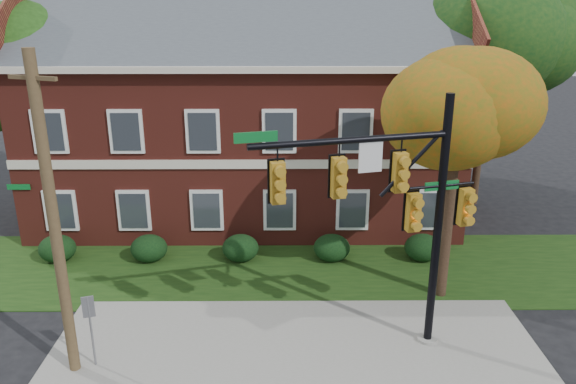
{
  "coord_description": "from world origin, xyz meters",
  "views": [
    {
      "loc": [
        -0.31,
        -12.88,
        9.61
      ],
      "look_at": [
        -0.2,
        3.0,
        4.08
      ],
      "focal_mm": 35.0,
      "sensor_mm": 36.0,
      "label": 1
    }
  ],
  "objects_px": {
    "apartment_building": "(246,107)",
    "tree_right_rear": "(501,33)",
    "traffic_signal": "(396,202)",
    "hedge_right": "(332,248)",
    "hedge_far_right": "(423,248)",
    "tree_far_rear": "(278,12)",
    "hedge_left": "(149,248)",
    "hedge_far_left": "(57,249)",
    "utility_pole": "(54,223)",
    "tree_near_right": "(469,101)",
    "sign_post": "(90,320)",
    "hedge_center": "(240,248)",
    "tree_left_rear": "(9,72)"
  },
  "relations": [
    {
      "from": "hedge_right",
      "to": "tree_far_rear",
      "type": "relative_size",
      "value": 0.12
    },
    {
      "from": "hedge_far_left",
      "to": "utility_pole",
      "type": "height_order",
      "value": "utility_pole"
    },
    {
      "from": "hedge_left",
      "to": "tree_near_right",
      "type": "distance_m",
      "value": 12.68
    },
    {
      "from": "utility_pole",
      "to": "hedge_left",
      "type": "bearing_deg",
      "value": 105.82
    },
    {
      "from": "utility_pole",
      "to": "apartment_building",
      "type": "bearing_deg",
      "value": 91.63
    },
    {
      "from": "hedge_left",
      "to": "sign_post",
      "type": "height_order",
      "value": "sign_post"
    },
    {
      "from": "traffic_signal",
      "to": "hedge_right",
      "type": "bearing_deg",
      "value": 85.95
    },
    {
      "from": "hedge_far_left",
      "to": "tree_far_rear",
      "type": "xyz_separation_m",
      "value": [
        8.34,
        13.09,
        8.32
      ]
    },
    {
      "from": "apartment_building",
      "to": "tree_right_rear",
      "type": "xyz_separation_m",
      "value": [
        11.31,
        0.86,
        3.13
      ]
    },
    {
      "from": "hedge_right",
      "to": "sign_post",
      "type": "bearing_deg",
      "value": -136.82
    },
    {
      "from": "utility_pole",
      "to": "traffic_signal",
      "type": "bearing_deg",
      "value": 26.16
    },
    {
      "from": "hedge_far_left",
      "to": "hedge_center",
      "type": "bearing_deg",
      "value": 0.0
    },
    {
      "from": "hedge_far_left",
      "to": "tree_near_right",
      "type": "xyz_separation_m",
      "value": [
        14.22,
        -2.83,
        6.14
      ]
    },
    {
      "from": "tree_near_right",
      "to": "hedge_right",
      "type": "bearing_deg",
      "value": 142.72
    },
    {
      "from": "hedge_left",
      "to": "tree_left_rear",
      "type": "height_order",
      "value": "tree_left_rear"
    },
    {
      "from": "hedge_center",
      "to": "hedge_far_right",
      "type": "distance_m",
      "value": 7.0
    },
    {
      "from": "hedge_center",
      "to": "sign_post",
      "type": "relative_size",
      "value": 0.64
    },
    {
      "from": "utility_pole",
      "to": "sign_post",
      "type": "distance_m",
      "value": 2.9
    },
    {
      "from": "hedge_left",
      "to": "tree_far_rear",
      "type": "relative_size",
      "value": 0.12
    },
    {
      "from": "tree_right_rear",
      "to": "traffic_signal",
      "type": "distance_m",
      "value": 14.14
    },
    {
      "from": "hedge_far_right",
      "to": "tree_far_rear",
      "type": "xyz_separation_m",
      "value": [
        -5.66,
        13.09,
        8.32
      ]
    },
    {
      "from": "apartment_building",
      "to": "tree_far_rear",
      "type": "bearing_deg",
      "value": 80.29
    },
    {
      "from": "hedge_center",
      "to": "hedge_left",
      "type": "bearing_deg",
      "value": 180.0
    },
    {
      "from": "hedge_far_right",
      "to": "tree_far_rear",
      "type": "height_order",
      "value": "tree_far_rear"
    },
    {
      "from": "apartment_building",
      "to": "tree_right_rear",
      "type": "bearing_deg",
      "value": 4.33
    },
    {
      "from": "utility_pole",
      "to": "sign_post",
      "type": "relative_size",
      "value": 3.91
    },
    {
      "from": "tree_left_rear",
      "to": "hedge_center",
      "type": "bearing_deg",
      "value": -23.04
    },
    {
      "from": "hedge_far_left",
      "to": "utility_pole",
      "type": "relative_size",
      "value": 0.16
    },
    {
      "from": "hedge_left",
      "to": "hedge_center",
      "type": "bearing_deg",
      "value": 0.0
    },
    {
      "from": "hedge_left",
      "to": "traffic_signal",
      "type": "height_order",
      "value": "traffic_signal"
    },
    {
      "from": "sign_post",
      "to": "hedge_far_right",
      "type": "bearing_deg",
      "value": 14.59
    },
    {
      "from": "hedge_far_right",
      "to": "tree_near_right",
      "type": "relative_size",
      "value": 0.16
    },
    {
      "from": "hedge_center",
      "to": "hedge_right",
      "type": "distance_m",
      "value": 3.5
    },
    {
      "from": "hedge_center",
      "to": "tree_right_rear",
      "type": "relative_size",
      "value": 0.13
    },
    {
      "from": "apartment_building",
      "to": "hedge_center",
      "type": "distance_m",
      "value": 6.89
    },
    {
      "from": "hedge_right",
      "to": "tree_near_right",
      "type": "bearing_deg",
      "value": -37.28
    },
    {
      "from": "tree_near_right",
      "to": "sign_post",
      "type": "xyz_separation_m",
      "value": [
        -10.72,
        -3.73,
        -5.18
      ]
    },
    {
      "from": "traffic_signal",
      "to": "hedge_far_left",
      "type": "bearing_deg",
      "value": 138.57
    },
    {
      "from": "hedge_right",
      "to": "tree_right_rear",
      "type": "height_order",
      "value": "tree_right_rear"
    },
    {
      "from": "hedge_left",
      "to": "hedge_right",
      "type": "bearing_deg",
      "value": 0.0
    },
    {
      "from": "apartment_building",
      "to": "tree_far_rear",
      "type": "xyz_separation_m",
      "value": [
        1.34,
        7.84,
        3.86
      ]
    },
    {
      "from": "hedge_right",
      "to": "tree_right_rear",
      "type": "distance_m",
      "value": 12.5
    },
    {
      "from": "hedge_left",
      "to": "tree_far_rear",
      "type": "xyz_separation_m",
      "value": [
        4.84,
        13.09,
        8.32
      ]
    },
    {
      "from": "tree_left_rear",
      "to": "utility_pole",
      "type": "height_order",
      "value": "tree_left_rear"
    },
    {
      "from": "hedge_far_left",
      "to": "utility_pole",
      "type": "xyz_separation_m",
      "value": [
        2.99,
        -6.72,
        3.81
      ]
    },
    {
      "from": "utility_pole",
      "to": "tree_far_rear",
      "type": "bearing_deg",
      "value": 95.03
    },
    {
      "from": "hedge_far_right",
      "to": "tree_far_rear",
      "type": "distance_m",
      "value": 16.51
    },
    {
      "from": "hedge_right",
      "to": "tree_left_rear",
      "type": "height_order",
      "value": "tree_left_rear"
    },
    {
      "from": "hedge_right",
      "to": "hedge_far_right",
      "type": "distance_m",
      "value": 3.5
    },
    {
      "from": "apartment_building",
      "to": "hedge_left",
      "type": "relative_size",
      "value": 13.43
    }
  ]
}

